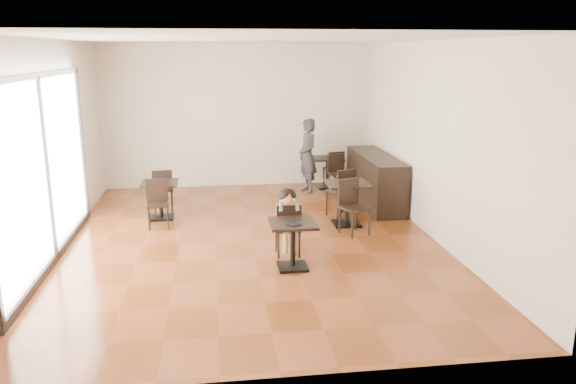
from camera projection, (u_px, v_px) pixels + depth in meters
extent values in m
cube|color=brown|center=(252.00, 241.00, 9.20)|extent=(6.00, 8.00, 0.01)
cube|color=silver|center=(248.00, 39.00, 8.42)|extent=(6.00, 8.00, 0.01)
cube|color=beige|center=(238.00, 116.00, 12.65)|extent=(6.00, 0.01, 3.20)
cube|color=beige|center=(281.00, 217.00, 4.97)|extent=(6.00, 0.01, 3.20)
cube|color=beige|center=(51.00, 149.00, 8.42)|extent=(0.01, 8.00, 3.20)
cube|color=beige|center=(433.00, 141.00, 9.20)|extent=(0.01, 8.00, 3.20)
cube|color=white|center=(45.00, 169.00, 7.99)|extent=(0.04, 4.50, 2.60)
cylinder|color=black|center=(294.00, 224.00, 7.80)|extent=(0.23, 0.23, 0.01)
imported|color=#36353A|center=(308.00, 156.00, 12.24)|extent=(0.50, 0.65, 1.62)
cube|color=black|center=(375.00, 180.00, 11.34)|extent=(0.60, 2.40, 1.00)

